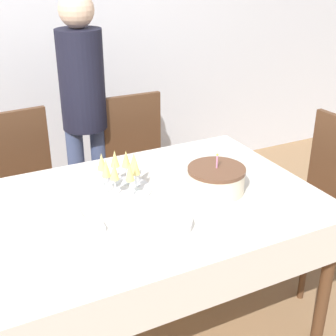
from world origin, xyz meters
TOP-DOWN VIEW (x-y plane):
  - ground_plane at (0.00, 0.00)m, footprint 12.00×12.00m
  - wall_back at (0.00, 1.74)m, footprint 8.00×0.05m
  - dining_table at (0.00, 0.00)m, footprint 1.66×1.10m
  - dining_chair_far_left at (-0.37, 0.87)m, footprint 0.45×0.45m
  - dining_chair_far_right at (0.37, 0.87)m, footprint 0.43×0.43m
  - dining_chair_right_end at (1.15, 0.01)m, footprint 0.44×0.44m
  - birthday_cake at (0.37, -0.06)m, footprint 0.28×0.28m
  - champagne_tray at (-0.03, 0.15)m, footprint 0.30×0.30m
  - plate_stack_main at (-0.00, -0.24)m, footprint 0.25×0.25m
  - cake_knife at (0.41, -0.26)m, footprint 0.29×0.11m
  - fork_pile at (-0.31, -0.13)m, footprint 0.17×0.07m
  - napkin_pile at (-0.35, 0.01)m, footprint 0.15×0.15m
  - person_standing at (0.06, 1.02)m, footprint 0.28×0.28m

SIDE VIEW (x-z plane):
  - ground_plane at x=0.00m, z-range 0.00..0.00m
  - dining_chair_far_left at x=-0.37m, z-range 0.05..1.01m
  - dining_chair_far_right at x=0.37m, z-range 0.05..1.01m
  - dining_chair_right_end at x=1.15m, z-range 0.05..1.01m
  - dining_table at x=0.00m, z-range 0.27..1.02m
  - cake_knife at x=0.41m, z-range 0.75..0.75m
  - napkin_pile at x=-0.35m, z-range 0.75..0.76m
  - fork_pile at x=-0.31m, z-range 0.75..0.77m
  - plate_stack_main at x=0.00m, z-range 0.75..0.79m
  - birthday_cake at x=0.37m, z-range 0.71..0.91m
  - champagne_tray at x=-0.03m, z-range 0.75..0.93m
  - person_standing at x=0.06m, z-range 0.16..1.76m
  - wall_back at x=0.00m, z-range 0.00..2.70m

